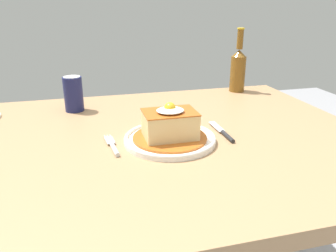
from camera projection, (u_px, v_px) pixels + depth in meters
The scene contains 7 objects.
dining_table at pixel (144, 170), 1.00m from camera, with size 1.35×0.96×0.77m.
main_plate at pixel (170, 139), 0.93m from camera, with size 0.26×0.26×0.02m.
sandwich_meal at pixel (170, 126), 0.92m from camera, with size 0.21×0.21×0.10m.
fork at pixel (113, 146), 0.89m from camera, with size 0.03×0.14×0.01m.
knife at pixel (224, 133), 0.98m from camera, with size 0.02×0.17×0.01m.
soda_can at pixel (73, 94), 1.18m from camera, with size 0.07×0.07×0.12m.
beer_bottle_amber at pixel (238, 68), 1.42m from camera, with size 0.06×0.06×0.27m.
Camera 1 is at (-0.16, -0.88, 1.15)m, focal length 35.78 mm.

